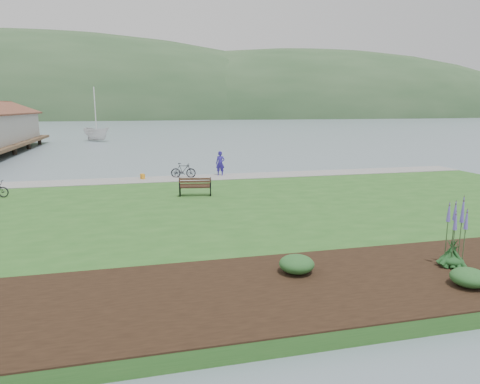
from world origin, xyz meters
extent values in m
plane|color=slate|center=(0.00, 0.00, 0.00)|extent=(600.00, 600.00, 0.00)
cube|color=#26561E|center=(0.00, -2.00, 0.20)|extent=(34.00, 20.00, 0.40)
cube|color=gray|center=(0.00, 6.90, 0.42)|extent=(34.00, 2.20, 0.03)
cube|color=black|center=(3.00, -9.80, 0.42)|extent=(24.00, 4.40, 0.04)
cube|color=black|center=(-1.95, 1.67, 0.83)|extent=(1.61, 0.79, 0.05)
cube|color=black|center=(-2.00, 1.38, 1.12)|extent=(1.54, 0.41, 0.48)
cube|color=black|center=(-2.69, 1.79, 0.61)|extent=(0.15, 0.53, 0.42)
cube|color=black|center=(-1.21, 1.54, 0.61)|extent=(0.15, 0.53, 0.42)
imported|color=#2B1F8F|center=(0.46, 7.50, 1.32)|extent=(0.79, 0.68, 1.84)
imported|color=black|center=(-1.92, 7.20, 0.86)|extent=(0.83, 1.60, 0.93)
imported|color=silver|center=(-9.88, 44.27, 0.00)|extent=(12.66, 12.69, 23.66)
cube|color=orange|center=(-4.39, 7.20, 0.57)|extent=(0.30, 0.36, 0.33)
ellipsoid|color=#163C1B|center=(3.49, -9.62, 0.59)|extent=(0.62, 0.62, 0.31)
cone|color=#5347A4|center=(3.49, -9.62, 1.62)|extent=(0.40, 0.40, 1.75)
ellipsoid|color=#1E4C21|center=(-0.79, -9.05, 0.67)|extent=(0.92, 0.92, 0.46)
ellipsoid|color=#1E4C21|center=(2.94, -10.86, 0.66)|extent=(0.87, 0.87, 0.43)
camera|label=1|loc=(-4.75, -18.96, 4.69)|focal=32.00mm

